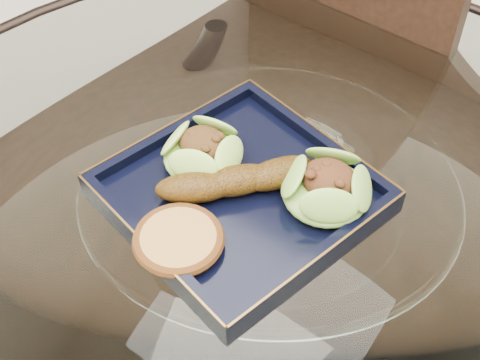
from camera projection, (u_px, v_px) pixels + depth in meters
The scene contains 7 objects.
dining_table at pixel (265, 292), 0.90m from camera, with size 1.13×1.13×0.77m.
dining_chair at pixel (293, 146), 1.19m from camera, with size 0.44×0.44×0.95m.
navy_plate at pixel (240, 197), 0.79m from camera, with size 0.27×0.27×0.02m, color black.
lettuce_wrap_left at pixel (202, 153), 0.80m from camera, with size 0.09×0.09×0.03m, color olive.
lettuce_wrap_right at pixel (327, 189), 0.76m from camera, with size 0.10×0.10×0.04m, color #5B912A.
roasted_plantain at pixel (237, 180), 0.77m from camera, with size 0.18×0.04×0.03m, color #563409.
crumb_patty at pixel (179, 241), 0.72m from camera, with size 0.09×0.09×0.02m, color #B9813D.
Camera 1 is at (0.26, -0.43, 1.37)m, focal length 50.00 mm.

